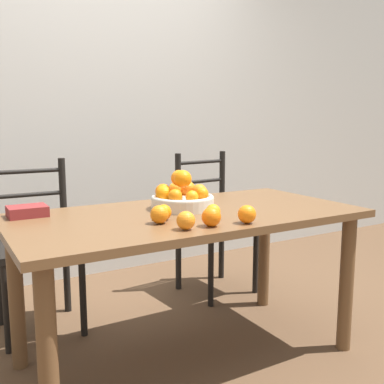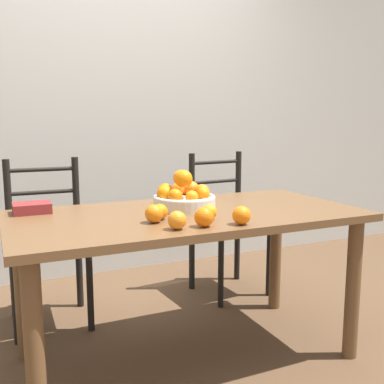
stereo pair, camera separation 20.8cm
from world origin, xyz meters
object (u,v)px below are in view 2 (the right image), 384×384
at_px(chair_right, 227,224).
at_px(orange_loose_3, 154,214).
at_px(chair_left, 48,243).
at_px(book_stack, 32,208).
at_px(fruit_bowl, 184,196).
at_px(orange_loose_5, 160,212).
at_px(orange_loose_1, 210,212).
at_px(orange_loose_2, 242,215).
at_px(orange_loose_0, 177,220).
at_px(orange_loose_4, 204,217).

bearing_deg(chair_right, orange_loose_3, -139.33).
relative_size(chair_left, book_stack, 5.59).
bearing_deg(fruit_bowl, chair_left, 133.23).
height_order(orange_loose_5, chair_right, chair_right).
bearing_deg(orange_loose_5, chair_left, 115.92).
bearing_deg(orange_loose_1, book_stack, 146.32).
height_order(chair_right, book_stack, chair_right).
bearing_deg(chair_left, orange_loose_5, -62.86).
bearing_deg(book_stack, orange_loose_2, -38.16).
height_order(orange_loose_1, chair_right, chair_right).
height_order(orange_loose_0, orange_loose_3, orange_loose_3).
xyz_separation_m(fruit_bowl, orange_loose_4, (-0.08, -0.38, -0.02)).
relative_size(orange_loose_1, orange_loose_4, 0.82).
height_order(orange_loose_0, chair_left, chair_left).
bearing_deg(orange_loose_4, chair_right, 56.79).
bearing_deg(orange_loose_0, orange_loose_2, -6.41).
xyz_separation_m(orange_loose_1, chair_left, (-0.58, 0.88, -0.30)).
xyz_separation_m(chair_left, chair_right, (1.15, -0.00, 0.00)).
relative_size(orange_loose_4, chair_right, 0.08).
bearing_deg(orange_loose_1, fruit_bowl, 91.26).
bearing_deg(orange_loose_4, book_stack, 136.59).
relative_size(orange_loose_1, book_stack, 0.39).
height_order(chair_left, book_stack, chair_left).
xyz_separation_m(fruit_bowl, orange_loose_3, (-0.23, -0.23, -0.02)).
bearing_deg(orange_loose_0, orange_loose_4, -1.87).
bearing_deg(chair_left, fruit_bowl, -45.55).
bearing_deg(chair_right, orange_loose_5, -139.46).
bearing_deg(orange_loose_4, fruit_bowl, 78.76).
distance_m(orange_loose_1, chair_left, 1.10).
distance_m(orange_loose_4, chair_left, 1.16).
distance_m(fruit_bowl, orange_loose_1, 0.27).
distance_m(orange_loose_0, orange_loose_4, 0.12).
bearing_deg(orange_loose_1, chair_left, 123.44).
relative_size(orange_loose_1, chair_left, 0.07).
xyz_separation_m(orange_loose_4, book_stack, (-0.61, 0.57, -0.02)).
height_order(orange_loose_4, chair_left, chair_left).
height_order(orange_loose_4, book_stack, orange_loose_4).
height_order(fruit_bowl, book_stack, fruit_bowl).
bearing_deg(orange_loose_3, chair_left, 112.02).
height_order(orange_loose_3, chair_left, chair_left).
bearing_deg(chair_right, orange_loose_0, -133.26).
relative_size(fruit_bowl, orange_loose_4, 3.81).
bearing_deg(chair_left, book_stack, -102.65).
distance_m(orange_loose_3, orange_loose_4, 0.22).
bearing_deg(chair_left, orange_loose_0, -67.59).
height_order(orange_loose_2, orange_loose_5, orange_loose_2).
xyz_separation_m(orange_loose_5, book_stack, (-0.49, 0.37, -0.01)).
bearing_deg(orange_loose_4, orange_loose_3, 136.42).
height_order(orange_loose_4, orange_loose_5, orange_loose_4).
bearing_deg(book_stack, orange_loose_0, -49.27).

